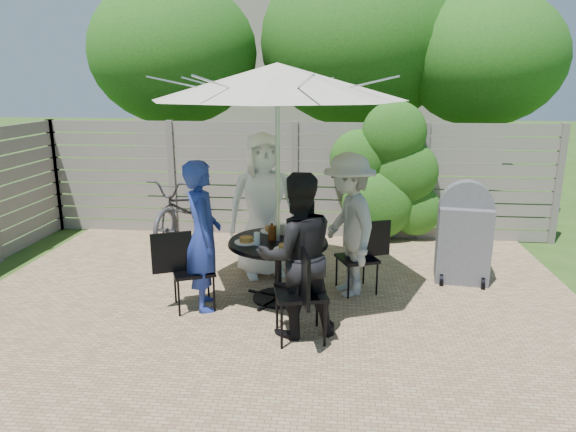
# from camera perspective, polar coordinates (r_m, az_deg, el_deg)

# --- Properties ---
(backyard_envelope) EXTENTS (60.00, 60.00, 5.00)m
(backyard_envelope) POSITION_cam_1_polar(r_m,az_deg,el_deg) (15.30, 3.58, 15.28)
(backyard_envelope) COLOR #274917
(backyard_envelope) RESTS_ON ground
(patio_table) EXTENTS (1.40, 1.40, 0.72)m
(patio_table) POSITION_cam_1_polar(r_m,az_deg,el_deg) (5.81, -1.09, -4.77)
(patio_table) COLOR black
(patio_table) RESTS_ON ground
(umbrella) EXTENTS (3.46, 3.46, 2.63)m
(umbrella) POSITION_cam_1_polar(r_m,az_deg,el_deg) (5.48, -1.20, 14.69)
(umbrella) COLOR silver
(umbrella) RESTS_ON ground
(chair_back) EXTENTS (0.58, 0.71, 0.93)m
(chair_back) POSITION_cam_1_polar(r_m,az_deg,el_deg) (6.77, -2.91, -3.90)
(chair_back) COLOR black
(chair_back) RESTS_ON ground
(person_back) EXTENTS (1.05, 0.86, 1.85)m
(person_back) POSITION_cam_1_polar(r_m,az_deg,el_deg) (6.47, -2.75, 1.15)
(person_back) COLOR white
(person_back) RESTS_ON ground
(chair_left) EXTENTS (0.69, 0.57, 0.90)m
(chair_left) POSITION_cam_1_polar(r_m,az_deg,el_deg) (5.77, -10.56, -7.64)
(chair_left) COLOR black
(chair_left) RESTS_ON ground
(person_left) EXTENTS (0.58, 0.70, 1.66)m
(person_left) POSITION_cam_1_polar(r_m,az_deg,el_deg) (5.59, -9.44, -2.25)
(person_left) COLOR navy
(person_left) RESTS_ON ground
(chair_front) EXTENTS (0.57, 0.75, 0.98)m
(chair_front) POSITION_cam_1_polar(r_m,az_deg,el_deg) (5.02, 1.39, -10.58)
(chair_front) COLOR black
(chair_front) RESTS_ON ground
(person_front) EXTENTS (0.96, 0.85, 1.63)m
(person_front) POSITION_cam_1_polar(r_m,az_deg,el_deg) (4.94, 1.03, -4.45)
(person_front) COLOR black
(person_front) RESTS_ON ground
(chair_right) EXTENTS (0.66, 0.54, 0.86)m
(chair_right) POSITION_cam_1_polar(r_m,az_deg,el_deg) (6.16, 7.74, -6.14)
(chair_right) COLOR black
(chair_right) RESTS_ON ground
(person_right) EXTENTS (0.95, 1.23, 1.68)m
(person_right) POSITION_cam_1_polar(r_m,az_deg,el_deg) (5.93, 6.73, -1.04)
(person_right) COLOR #A4A4A0
(person_right) RESTS_ON ground
(plate_back) EXTENTS (0.26, 0.26, 0.06)m
(plate_back) POSITION_cam_1_polar(r_m,az_deg,el_deg) (6.07, -1.86, -1.51)
(plate_back) COLOR white
(plate_back) RESTS_ON patio_table
(plate_left) EXTENTS (0.26, 0.26, 0.06)m
(plate_left) POSITION_cam_1_polar(r_m,az_deg,el_deg) (5.67, -4.66, -2.74)
(plate_left) COLOR white
(plate_left) RESTS_ON patio_table
(plate_front) EXTENTS (0.26, 0.26, 0.06)m
(plate_front) POSITION_cam_1_polar(r_m,az_deg,el_deg) (5.40, -0.26, -3.58)
(plate_front) COLOR white
(plate_front) RESTS_ON patio_table
(plate_right) EXTENTS (0.26, 0.26, 0.06)m
(plate_right) POSITION_cam_1_polar(r_m,az_deg,el_deg) (5.82, 2.36, -2.24)
(plate_right) COLOR white
(plate_right) RESTS_ON patio_table
(plate_extra) EXTENTS (0.24, 0.24, 0.06)m
(plate_extra) POSITION_cam_1_polar(r_m,az_deg,el_deg) (5.49, 1.42, -3.25)
(plate_extra) COLOR white
(plate_extra) RESTS_ON patio_table
(glass_left) EXTENTS (0.07, 0.07, 0.14)m
(glass_left) POSITION_cam_1_polar(r_m,az_deg,el_deg) (5.57, -3.48, -2.53)
(glass_left) COLOR silver
(glass_left) RESTS_ON patio_table
(glass_front) EXTENTS (0.07, 0.07, 0.14)m
(glass_front) POSITION_cam_1_polar(r_m,az_deg,el_deg) (5.50, 0.56, -2.73)
(glass_front) COLOR silver
(glass_front) RESTS_ON patio_table
(glass_right) EXTENTS (0.07, 0.07, 0.14)m
(glass_right) POSITION_cam_1_polar(r_m,az_deg,el_deg) (5.87, 1.13, -1.59)
(glass_right) COLOR silver
(glass_right) RESTS_ON patio_table
(syrup_jug) EXTENTS (0.09, 0.09, 0.16)m
(syrup_jug) POSITION_cam_1_polar(r_m,az_deg,el_deg) (5.75, -1.80, -1.86)
(syrup_jug) COLOR #59280C
(syrup_jug) RESTS_ON patio_table
(coffee_cup) EXTENTS (0.08, 0.08, 0.12)m
(coffee_cup) POSITION_cam_1_polar(r_m,az_deg,el_deg) (5.95, -0.64, -1.49)
(coffee_cup) COLOR #C6B293
(coffee_cup) RESTS_ON patio_table
(bicycle) EXTENTS (1.02, 2.08, 1.05)m
(bicycle) POSITION_cam_1_polar(r_m,az_deg,el_deg) (8.18, -11.18, 0.87)
(bicycle) COLOR #333338
(bicycle) RESTS_ON ground
(bbq_grill) EXTENTS (0.69, 0.56, 1.29)m
(bbq_grill) POSITION_cam_1_polar(r_m,az_deg,el_deg) (6.71, 18.92, -2.16)
(bbq_grill) COLOR #5A5A60
(bbq_grill) RESTS_ON ground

